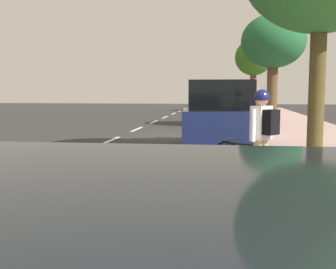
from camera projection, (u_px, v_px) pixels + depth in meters
ground at (190, 136)px, 15.42m from camera, size 76.39×76.39×0.00m
sidewalk at (310, 136)px, 14.79m from camera, size 4.09×47.74×0.12m
curb_edge at (250, 135)px, 15.09m from camera, size 0.16×47.74×0.12m
lane_stripe_centre at (125, 134)px, 16.11m from camera, size 0.14×48.40×0.01m
lane_stripe_bike_edge at (211, 136)px, 15.31m from camera, size 0.12×47.74×0.01m
parked_suv_dark_blue_second at (220, 115)px, 11.67m from camera, size 2.13×4.78×1.99m
parked_sedan_grey_mid at (223, 110)px, 20.83m from camera, size 2.06×4.51×1.52m
parked_sedan_tan_far at (225, 105)px, 28.09m from camera, size 1.99×4.48×1.52m
bicycle_at_curb at (248, 161)px, 7.81m from camera, size 1.38×1.15×0.77m
cyclist_with_backpack at (263, 127)px, 7.24m from camera, size 0.53×0.55×1.74m
street_tree_mid_block at (273, 43)px, 18.16m from camera, size 2.87×2.87×5.00m
street_tree_far_end at (254, 58)px, 31.82m from camera, size 2.90×2.90×5.61m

